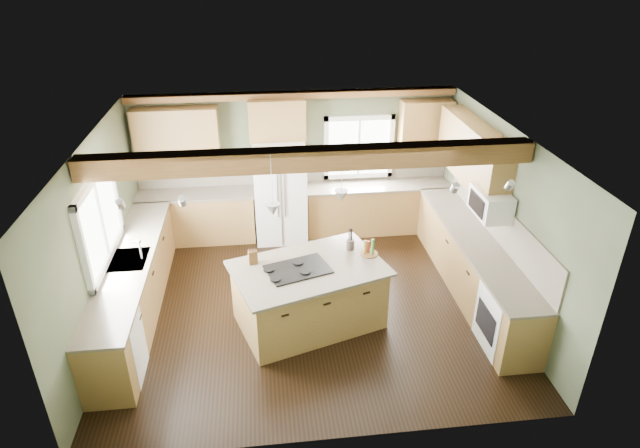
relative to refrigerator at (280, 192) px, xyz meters
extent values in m
plane|color=black|center=(0.30, -2.12, -0.90)|extent=(5.60, 5.60, 0.00)
plane|color=silver|center=(0.30, -2.12, 1.70)|extent=(5.60, 5.60, 0.00)
plane|color=#3E4732|center=(0.30, 0.38, 0.40)|extent=(5.60, 0.00, 5.60)
plane|color=#3E4732|center=(-2.50, -2.12, 0.40)|extent=(0.00, 5.00, 5.00)
plane|color=#3E4732|center=(3.10, -2.12, 0.40)|extent=(0.00, 5.00, 5.00)
cube|color=#4E3316|center=(0.30, -2.56, 1.57)|extent=(5.55, 0.26, 0.26)
cube|color=#4E3316|center=(0.30, 0.28, 1.64)|extent=(5.55, 0.20, 0.10)
cube|color=brown|center=(0.30, 0.36, 0.31)|extent=(5.58, 0.03, 0.58)
cube|color=brown|center=(3.08, -2.07, 0.31)|extent=(0.03, 3.70, 0.58)
cube|color=brown|center=(-1.49, 0.08, -0.46)|extent=(2.02, 0.60, 0.88)
cube|color=#4F453A|center=(-1.49, 0.08, 0.00)|extent=(2.06, 0.64, 0.04)
cube|color=brown|center=(1.79, 0.08, -0.46)|extent=(2.62, 0.60, 0.88)
cube|color=#4F453A|center=(1.79, 0.08, 0.00)|extent=(2.66, 0.64, 0.04)
cube|color=brown|center=(-2.20, -2.07, -0.46)|extent=(0.60, 3.70, 0.88)
cube|color=#4F453A|center=(-2.20, -2.07, 0.00)|extent=(0.64, 3.74, 0.04)
cube|color=brown|center=(2.80, -2.07, -0.46)|extent=(0.60, 3.70, 0.88)
cube|color=#4F453A|center=(2.80, -2.07, 0.00)|extent=(0.64, 3.74, 0.04)
cube|color=brown|center=(-1.69, 0.21, 1.05)|extent=(1.40, 0.35, 0.90)
cube|color=brown|center=(0.00, 0.21, 1.25)|extent=(0.96, 0.35, 0.70)
cube|color=brown|center=(2.92, -1.22, 1.05)|extent=(0.35, 2.20, 0.90)
cube|color=brown|center=(2.60, 0.21, 1.05)|extent=(0.90, 0.35, 0.90)
cube|color=white|center=(-2.48, -2.07, 0.65)|extent=(0.04, 1.60, 1.05)
cube|color=white|center=(1.45, 0.36, 0.65)|extent=(1.10, 0.04, 1.00)
cube|color=#262628|center=(-2.20, -2.07, 0.01)|extent=(0.50, 0.65, 0.03)
cylinder|color=#B2B2B7|center=(-2.02, -2.07, 0.15)|extent=(0.02, 0.02, 0.28)
cube|color=white|center=(-2.19, -3.37, -0.47)|extent=(0.60, 0.60, 0.84)
cube|color=white|center=(2.79, -3.37, -0.47)|extent=(0.60, 0.72, 0.84)
cube|color=white|center=(2.88, -2.17, 0.65)|extent=(0.40, 0.70, 0.38)
cone|color=#B2B2B7|center=(-0.19, -2.71, 0.98)|extent=(0.18, 0.18, 0.16)
cone|color=#B2B2B7|center=(0.71, -2.42, 0.98)|extent=(0.18, 0.18, 0.16)
cube|color=white|center=(0.00, 0.00, 0.00)|extent=(0.90, 0.74, 1.80)
cube|color=brown|center=(0.26, -2.56, -0.46)|extent=(2.15, 1.68, 0.88)
cube|color=#4F453A|center=(0.26, -2.56, 0.00)|extent=(2.31, 1.84, 0.04)
cube|color=black|center=(0.11, -2.61, 0.03)|extent=(0.95, 0.77, 0.02)
cube|color=brown|center=(-0.49, -2.37, 0.12)|extent=(0.13, 0.10, 0.20)
cylinder|color=#413934|center=(0.89, -2.15, 0.09)|extent=(0.11, 0.11, 0.15)
camera|label=1|loc=(-0.30, -8.64, 3.88)|focal=30.00mm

